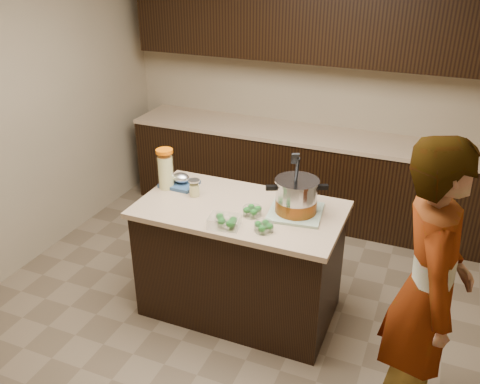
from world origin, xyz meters
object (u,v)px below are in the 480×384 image
Objects in this scene: lemonade_pitcher at (166,170)px; person at (427,293)px; island at (240,260)px; stock_pot at (296,198)px.

person is at bearing -16.87° from lemonade_pitcher.
stock_pot reaches higher than island.
stock_pot is at bearing 48.85° from person.
person reaches higher than island.
person reaches higher than lemonade_pitcher.
person is at bearing -21.43° from island.
lemonade_pitcher is (-1.03, 0.02, 0.02)m from stock_pot.
lemonade_pitcher is (-0.64, 0.08, 0.59)m from island.
stock_pot is 0.24× the size of person.
stock_pot is at bearing 8.76° from island.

